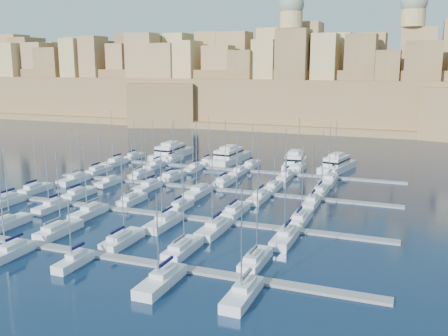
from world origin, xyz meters
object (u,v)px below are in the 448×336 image
at_px(sailboat_2, 59,230).
at_px(motor_yacht_c, 295,161).
at_px(motor_yacht_a, 171,152).
at_px(motor_yacht_b, 230,156).
at_px(motor_yacht_d, 337,165).
at_px(sailboat_4, 182,249).

xyz_separation_m(sailboat_2, motor_yacht_c, (24.40, 70.03, 0.97)).
relative_size(motor_yacht_a, motor_yacht_c, 1.12).
bearing_deg(sailboat_2, motor_yacht_b, 86.45).
bearing_deg(motor_yacht_b, motor_yacht_a, 179.00).
bearing_deg(motor_yacht_a, sailboat_2, -78.01).
xyz_separation_m(motor_yacht_b, motor_yacht_d, (31.73, -1.21, 0.00)).
xyz_separation_m(motor_yacht_a, motor_yacht_c, (39.54, -1.25, 0.00)).
distance_m(motor_yacht_a, motor_yacht_b, 19.55).
height_order(motor_yacht_a, motor_yacht_c, same).
distance_m(sailboat_4, motor_yacht_b, 73.67).
height_order(motor_yacht_a, motor_yacht_d, same).
distance_m(sailboat_2, motor_yacht_a, 72.87).
bearing_deg(sailboat_2, motor_yacht_d, 62.60).
xyz_separation_m(motor_yacht_c, motor_yacht_d, (11.74, -0.31, 0.00)).
bearing_deg(motor_yacht_c, motor_yacht_a, 178.19).
height_order(sailboat_4, motor_yacht_a, sailboat_4).
height_order(sailboat_4, motor_yacht_c, sailboat_4).
bearing_deg(motor_yacht_b, sailboat_2, -93.55).
distance_m(motor_yacht_b, motor_yacht_d, 31.75).
xyz_separation_m(motor_yacht_b, motor_yacht_c, (19.99, -0.91, -0.00)).
xyz_separation_m(sailboat_4, motor_yacht_c, (0.85, 70.22, 0.98)).
xyz_separation_m(motor_yacht_a, motor_yacht_d, (51.28, -1.55, 0.00)).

